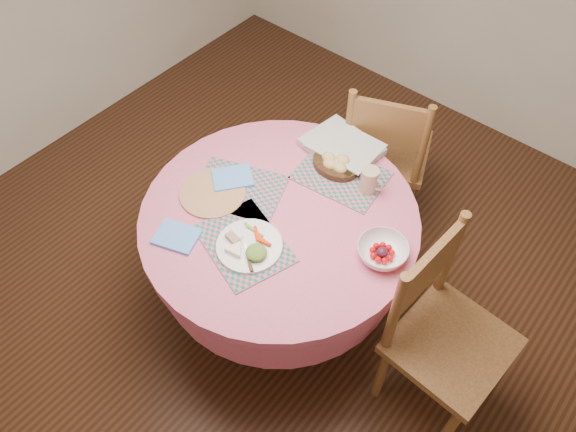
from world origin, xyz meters
name	(u,v)px	position (x,y,z in m)	size (l,w,h in m)	color
ground	(281,301)	(0.00, 0.00, 0.00)	(4.00, 4.00, 0.00)	#331C0F
room_envelope	(275,16)	(0.00, 0.00, 1.71)	(4.01, 4.01, 2.71)	silver
dining_table	(280,241)	(0.00, 0.00, 0.56)	(1.24, 1.24, 0.75)	#D8647A
chair_right	(442,331)	(0.82, 0.09, 0.53)	(0.48, 0.50, 1.02)	brown
chair_back	(385,152)	(0.03, 0.85, 0.51)	(0.59, 0.58, 0.99)	brown
placemat_front	(244,244)	(-0.01, -0.22, 0.75)	(0.40, 0.30, 0.01)	#14715B
placemat_left	(238,189)	(-0.24, -0.01, 0.75)	(0.40, 0.30, 0.01)	#14715B
placemat_back	(341,175)	(0.07, 0.36, 0.75)	(0.40, 0.30, 0.01)	#14715B
wicker_trivet	(213,193)	(-0.31, -0.10, 0.76)	(0.30, 0.30, 0.01)	#956140
napkin_near	(177,236)	(-0.25, -0.38, 0.76)	(0.18, 0.14, 0.01)	#5A97E9
napkin_far	(232,178)	(-0.30, 0.02, 0.76)	(0.18, 0.14, 0.01)	#5A97E9
dinner_plate	(249,246)	(0.03, -0.22, 0.77)	(0.28, 0.28, 0.05)	white
bread_bowl	(335,163)	(0.02, 0.38, 0.78)	(0.23, 0.23, 0.08)	black
latte_mug	(370,180)	(0.22, 0.37, 0.82)	(0.12, 0.08, 0.12)	tan
fruit_bowl	(382,252)	(0.47, 0.10, 0.78)	(0.21, 0.21, 0.07)	white
newspaper_stack	(342,146)	(-0.03, 0.50, 0.78)	(0.37, 0.31, 0.04)	silver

